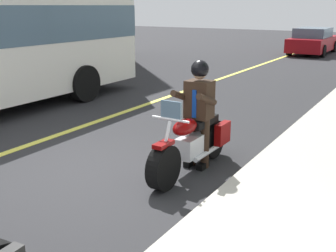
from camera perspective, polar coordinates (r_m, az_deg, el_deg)
name	(u,v)px	position (r m, az deg, el deg)	size (l,w,h in m)	color
ground_plane	(98,173)	(6.63, -9.72, -6.41)	(80.00, 80.00, 0.00)	#28282B
lane_center_stripe	(14,150)	(8.03, -20.56, -3.14)	(60.00, 0.16, 0.01)	#E5DB4C
motorcycle_main	(192,143)	(6.51, 3.41, -2.39)	(2.21, 0.60, 1.26)	black
rider_main	(199,105)	(6.51, 4.27, 2.94)	(0.62, 0.54, 1.74)	black
car_silver	(313,41)	(24.13, 19.45, 11.05)	(4.60, 1.92, 1.40)	maroon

